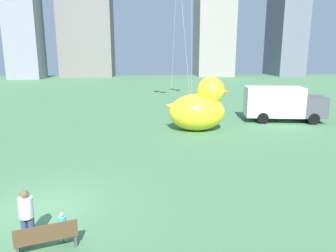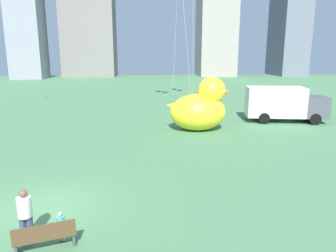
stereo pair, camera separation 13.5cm
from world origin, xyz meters
TOP-DOWN VIEW (x-y plane):
  - ground_plane at (0.00, 0.00)m, footprint 140.00×140.00m
  - park_bench at (0.81, -2.73)m, footprint 1.78×0.97m
  - person_adult at (0.11, -2.22)m, footprint 0.42×0.42m
  - person_child at (1.14, -2.22)m, footprint 0.23×0.23m
  - giant_inflatable_duck at (7.56, 11.71)m, footprint 4.74×3.04m
  - box_truck at (14.92, 14.32)m, footprint 6.62×3.23m
  - city_skyline at (8.67, 66.70)m, footprint 66.55×15.78m

SIDE VIEW (x-z plane):
  - ground_plane at x=0.00m, z-range 0.00..0.00m
  - park_bench at x=0.81m, z-range 0.03..0.93m
  - person_child at x=1.14m, z-range 0.05..1.00m
  - person_adult at x=0.11m, z-range 0.09..1.79m
  - box_truck at x=14.92m, z-range 0.03..2.88m
  - giant_inflatable_duck at x=7.56m, z-range -0.29..3.64m
  - city_skyline at x=8.67m, z-range -3.51..30.84m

